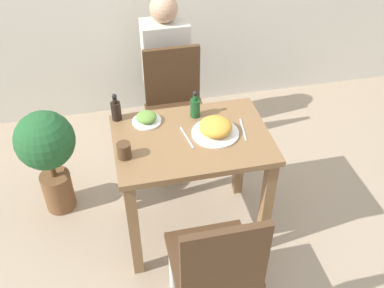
{
  "coord_description": "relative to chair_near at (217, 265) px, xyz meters",
  "views": [
    {
      "loc": [
        -0.42,
        -1.9,
        2.33
      ],
      "look_at": [
        0.0,
        0.0,
        0.71
      ],
      "focal_mm": 42.0,
      "sensor_mm": 36.0,
      "label": 1
    }
  ],
  "objects": [
    {
      "name": "ground_plane",
      "position": [
        0.03,
        0.67,
        -0.5
      ],
      "size": [
        16.0,
        16.0,
        0.0
      ],
      "primitive_type": "plane",
      "color": "tan"
    },
    {
      "name": "dining_table",
      "position": [
        0.03,
        0.67,
        0.11
      ],
      "size": [
        0.87,
        0.61,
        0.76
      ],
      "color": "olive",
      "rests_on": "ground_plane"
    },
    {
      "name": "chair_near",
      "position": [
        0.0,
        0.0,
        0.0
      ],
      "size": [
        0.42,
        0.42,
        0.89
      ],
      "rotation": [
        0.0,
        0.0,
        3.14
      ],
      "color": "#4C331E",
      "rests_on": "ground_plane"
    },
    {
      "name": "chair_far",
      "position": [
        0.06,
        1.37,
        0.0
      ],
      "size": [
        0.42,
        0.42,
        0.89
      ],
      "color": "#4C331E",
      "rests_on": "ground_plane"
    },
    {
      "name": "food_plate",
      "position": [
        0.16,
        0.67,
        0.3
      ],
      "size": [
        0.27,
        0.27,
        0.09
      ],
      "color": "white",
      "rests_on": "dining_table"
    },
    {
      "name": "side_plate",
      "position": [
        -0.2,
        0.86,
        0.29
      ],
      "size": [
        0.17,
        0.17,
        0.06
      ],
      "color": "white",
      "rests_on": "dining_table"
    },
    {
      "name": "drink_cup",
      "position": [
        -0.36,
        0.58,
        0.3
      ],
      "size": [
        0.07,
        0.07,
        0.09
      ],
      "color": "#4C331E",
      "rests_on": "dining_table"
    },
    {
      "name": "sauce_bottle",
      "position": [
        0.09,
        0.86,
        0.33
      ],
      "size": [
        0.06,
        0.06,
        0.17
      ],
      "color": "#194C23",
      "rests_on": "dining_table"
    },
    {
      "name": "condiment_bottle",
      "position": [
        -0.37,
        0.93,
        0.33
      ],
      "size": [
        0.06,
        0.06,
        0.17
      ],
      "color": "black",
      "rests_on": "dining_table"
    },
    {
      "name": "fork_utensil",
      "position": [
        -0.0,
        0.67,
        0.26
      ],
      "size": [
        0.04,
        0.2,
        0.0
      ],
      "rotation": [
        0.0,
        0.0,
        1.73
      ],
      "color": "silver",
      "rests_on": "dining_table"
    },
    {
      "name": "spoon_utensil",
      "position": [
        0.32,
        0.67,
        0.26
      ],
      "size": [
        0.04,
        0.2,
        0.0
      ],
      "rotation": [
        0.0,
        0.0,
        1.44
      ],
      "color": "silver",
      "rests_on": "dining_table"
    },
    {
      "name": "potted_plant_left",
      "position": [
        -0.82,
        1.05,
        0.0
      ],
      "size": [
        0.37,
        0.37,
        0.77
      ],
      "color": "brown",
      "rests_on": "ground_plane"
    },
    {
      "name": "person_figure",
      "position": [
        0.06,
        1.73,
        0.08
      ],
      "size": [
        0.34,
        0.22,
        1.17
      ],
      "color": "#2D3347",
      "rests_on": "ground_plane"
    }
  ]
}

